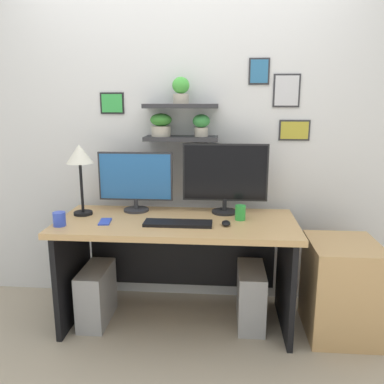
{
  "coord_description": "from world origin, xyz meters",
  "views": [
    {
      "loc": [
        0.31,
        -2.51,
        1.53
      ],
      "look_at": [
        0.1,
        0.05,
        0.94
      ],
      "focal_mm": 36.82,
      "sensor_mm": 36.0,
      "label": 1
    }
  ],
  "objects_px": {
    "keyboard": "(178,223)",
    "computer_tower_left": "(97,295)",
    "cell_phone": "(105,222)",
    "computer_tower_right": "(251,296)",
    "desk_lamp": "(80,159)",
    "monitor_left": "(136,180)",
    "coffee_mug": "(59,219)",
    "pen_cup": "(240,213)",
    "drawer_cabinet": "(341,288)",
    "computer_mouse": "(226,223)",
    "monitor_right": "(225,176)",
    "desk": "(178,247)"
  },
  "relations": [
    {
      "from": "keyboard",
      "to": "computer_tower_left",
      "type": "bearing_deg",
      "value": 173.64
    },
    {
      "from": "cell_phone",
      "to": "computer_tower_right",
      "type": "bearing_deg",
      "value": -1.33
    },
    {
      "from": "computer_tower_left",
      "to": "desk_lamp",
      "type": "bearing_deg",
      "value": 131.01
    },
    {
      "from": "desk_lamp",
      "to": "cell_phone",
      "type": "xyz_separation_m",
      "value": [
        0.21,
        -0.17,
        -0.39
      ]
    },
    {
      "from": "monitor_left",
      "to": "cell_phone",
      "type": "xyz_separation_m",
      "value": [
        -0.14,
        -0.3,
        -0.22
      ]
    },
    {
      "from": "monitor_left",
      "to": "coffee_mug",
      "type": "xyz_separation_m",
      "value": [
        -0.41,
        -0.39,
        -0.18
      ]
    },
    {
      "from": "keyboard",
      "to": "pen_cup",
      "type": "bearing_deg",
      "value": 19.39
    },
    {
      "from": "coffee_mug",
      "to": "drawer_cabinet",
      "type": "relative_size",
      "value": 0.14
    },
    {
      "from": "cell_phone",
      "to": "coffee_mug",
      "type": "relative_size",
      "value": 1.56
    },
    {
      "from": "desk_lamp",
      "to": "coffee_mug",
      "type": "distance_m",
      "value": 0.44
    },
    {
      "from": "computer_mouse",
      "to": "pen_cup",
      "type": "relative_size",
      "value": 0.9
    },
    {
      "from": "computer_mouse",
      "to": "computer_tower_right",
      "type": "xyz_separation_m",
      "value": [
        0.18,
        0.11,
        -0.56
      ]
    },
    {
      "from": "pen_cup",
      "to": "drawer_cabinet",
      "type": "xyz_separation_m",
      "value": [
        0.67,
        -0.08,
        -0.48
      ]
    },
    {
      "from": "computer_mouse",
      "to": "drawer_cabinet",
      "type": "xyz_separation_m",
      "value": [
        0.77,
        0.05,
        -0.45
      ]
    },
    {
      "from": "desk_lamp",
      "to": "computer_tower_right",
      "type": "distance_m",
      "value": 1.51
    },
    {
      "from": "monitor_left",
      "to": "pen_cup",
      "type": "relative_size",
      "value": 5.34
    },
    {
      "from": "desk_lamp",
      "to": "keyboard",
      "type": "bearing_deg",
      "value": -14.86
    },
    {
      "from": "cell_phone",
      "to": "computer_tower_left",
      "type": "height_order",
      "value": "cell_phone"
    },
    {
      "from": "monitor_right",
      "to": "drawer_cabinet",
      "type": "xyz_separation_m",
      "value": [
        0.78,
        -0.25,
        -0.7
      ]
    },
    {
      "from": "desk",
      "to": "cell_phone",
      "type": "height_order",
      "value": "cell_phone"
    },
    {
      "from": "desk",
      "to": "drawer_cabinet",
      "type": "distance_m",
      "value": 1.13
    },
    {
      "from": "desk",
      "to": "monitor_right",
      "type": "height_order",
      "value": "monitor_right"
    },
    {
      "from": "desk",
      "to": "computer_tower_left",
      "type": "relative_size",
      "value": 4.0
    },
    {
      "from": "desk",
      "to": "monitor_left",
      "type": "bearing_deg",
      "value": 153.01
    },
    {
      "from": "desk",
      "to": "computer_mouse",
      "type": "bearing_deg",
      "value": -22.9
    },
    {
      "from": "monitor_left",
      "to": "keyboard",
      "type": "xyz_separation_m",
      "value": [
        0.34,
        -0.31,
        -0.22
      ]
    },
    {
      "from": "cell_phone",
      "to": "computer_tower_right",
      "type": "relative_size",
      "value": 0.34
    },
    {
      "from": "monitor_left",
      "to": "computer_tower_right",
      "type": "xyz_separation_m",
      "value": [
        0.83,
        -0.2,
        -0.77
      ]
    },
    {
      "from": "monitor_right",
      "to": "drawer_cabinet",
      "type": "distance_m",
      "value": 1.08
    },
    {
      "from": "monitor_left",
      "to": "computer_mouse",
      "type": "height_order",
      "value": "monitor_left"
    },
    {
      "from": "desk_lamp",
      "to": "pen_cup",
      "type": "bearing_deg",
      "value": -2.19
    },
    {
      "from": "computer_mouse",
      "to": "cell_phone",
      "type": "relative_size",
      "value": 0.64
    },
    {
      "from": "keyboard",
      "to": "drawer_cabinet",
      "type": "distance_m",
      "value": 1.17
    },
    {
      "from": "monitor_left",
      "to": "cell_phone",
      "type": "bearing_deg",
      "value": -115.75
    },
    {
      "from": "pen_cup",
      "to": "monitor_right",
      "type": "bearing_deg",
      "value": 121.68
    },
    {
      "from": "keyboard",
      "to": "monitor_left",
      "type": "bearing_deg",
      "value": 137.5
    },
    {
      "from": "monitor_right",
      "to": "pen_cup",
      "type": "xyz_separation_m",
      "value": [
        0.11,
        -0.17,
        -0.22
      ]
    },
    {
      "from": "desk",
      "to": "cell_phone",
      "type": "xyz_separation_m",
      "value": [
        -0.46,
        -0.14,
        0.22
      ]
    },
    {
      "from": "keyboard",
      "to": "computer_tower_left",
      "type": "relative_size",
      "value": 1.1
    },
    {
      "from": "drawer_cabinet",
      "to": "computer_tower_left",
      "type": "xyz_separation_m",
      "value": [
        -1.67,
        0.01,
        -0.12
      ]
    },
    {
      "from": "cell_phone",
      "to": "coffee_mug",
      "type": "distance_m",
      "value": 0.29
    },
    {
      "from": "computer_tower_right",
      "to": "desk",
      "type": "bearing_deg",
      "value": 176.35
    },
    {
      "from": "cell_phone",
      "to": "pen_cup",
      "type": "bearing_deg",
      "value": 0.86
    },
    {
      "from": "monitor_left",
      "to": "monitor_right",
      "type": "relative_size",
      "value": 0.89
    },
    {
      "from": "keyboard",
      "to": "cell_phone",
      "type": "relative_size",
      "value": 3.14
    },
    {
      "from": "monitor_left",
      "to": "cell_phone",
      "type": "distance_m",
      "value": 0.4
    },
    {
      "from": "desk_lamp",
      "to": "monitor_right",
      "type": "bearing_deg",
      "value": 7.38
    },
    {
      "from": "computer_tower_right",
      "to": "drawer_cabinet",
      "type": "bearing_deg",
      "value": -5.52
    },
    {
      "from": "monitor_left",
      "to": "keyboard",
      "type": "bearing_deg",
      "value": -42.5
    },
    {
      "from": "monitor_left",
      "to": "computer_tower_right",
      "type": "distance_m",
      "value": 1.15
    }
  ]
}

